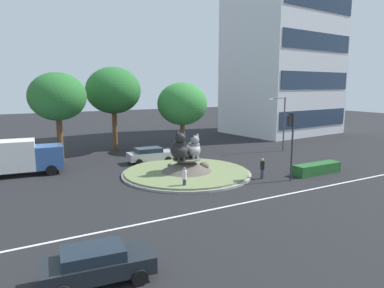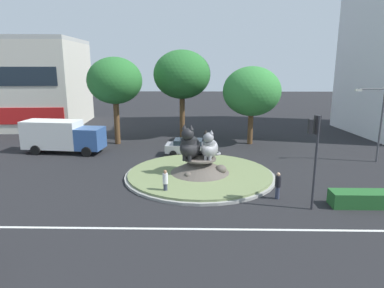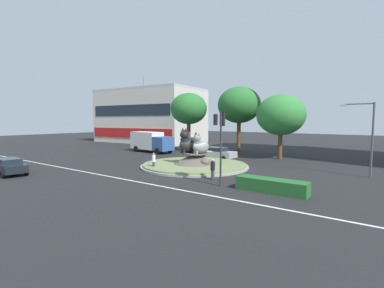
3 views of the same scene
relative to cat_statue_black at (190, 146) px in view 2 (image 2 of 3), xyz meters
name	(u,v)px [view 2 (image 2 of 3)]	position (x,y,z in m)	size (l,w,h in m)	color
ground_plane	(200,176)	(0.74, 0.11, -2.37)	(160.00, 160.00, 0.00)	black
lane_centreline	(200,229)	(0.74, -8.19, -2.37)	(112.00, 0.20, 0.01)	silver
roundabout_island	(200,171)	(0.75, 0.10, -1.95)	(11.03, 11.03, 1.42)	gray
cat_statue_black	(190,146)	(0.00, 0.00, 0.00)	(2.06, 2.56, 2.61)	black
cat_statue_grey	(210,147)	(1.43, 0.13, -0.15)	(1.71, 2.18, 2.19)	gray
traffic_light_mast	(315,142)	(7.06, -5.55, 1.58)	(0.71, 0.56, 5.41)	#2D2D33
clipped_hedge_strip	(371,199)	(10.75, -5.13, -1.92)	(4.72, 1.20, 0.90)	#235B28
broadleaf_tree_behind_island	(115,81)	(-7.83, 10.62, 4.09)	(5.50, 5.50, 8.84)	brown
second_tree_near_tower	(182,75)	(-1.23, 14.11, 4.60)	(6.24, 6.24, 9.66)	brown
third_tree_left	(252,91)	(5.98, 10.87, 3.05)	(5.86, 5.86, 7.93)	brown
streetlight_arm	(378,118)	(15.45, 4.26, 1.37)	(2.53, 0.28, 6.25)	#4C4C51
pedestrian_white_shirt	(165,182)	(-1.45, -3.63, -1.49)	(0.34, 0.34, 1.67)	#33384C
pedestrian_black_shirt	(278,185)	(5.52, -4.09, -1.48)	(0.36, 0.36, 1.69)	#33384C
hatchback_near_shophouse	(190,147)	(-0.13, 6.11, -1.58)	(4.61, 2.33, 1.48)	#99999E
delivery_box_truck	(62,136)	(-12.13, 6.88, -0.74)	(7.59, 3.25, 3.01)	#335693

